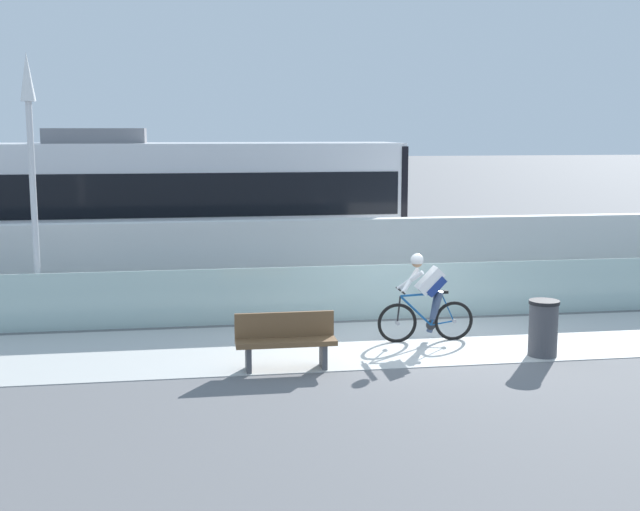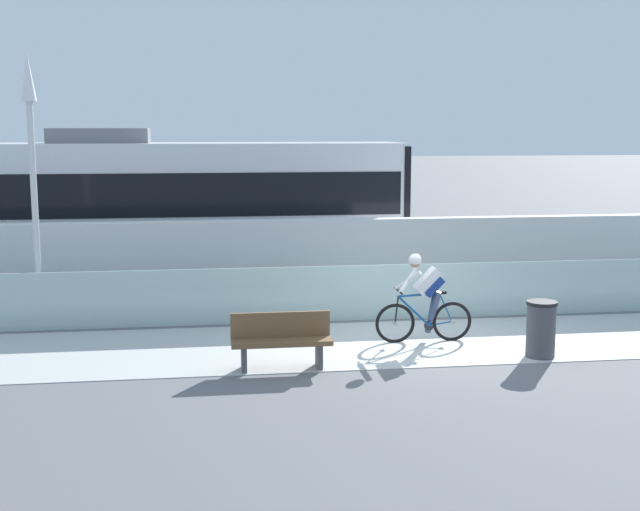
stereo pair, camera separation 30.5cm
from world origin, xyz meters
The scene contains 11 objects.
ground_plane centered at (0.00, 0.00, 0.00)m, with size 200.00×200.00×0.00m, color slate.
bike_path_deck centered at (0.00, 0.00, 0.01)m, with size 32.00×3.20×0.01m, color beige.
glass_parapet centered at (0.00, 1.85, 0.56)m, with size 32.00×0.05×1.11m, color #ADC6C1.
concrete_barrier_wall centered at (0.00, 3.65, 0.92)m, with size 32.00×0.36×1.84m, color silver.
tram_rail_near centered at (0.00, 6.13, 0.00)m, with size 32.00×0.08×0.01m, color #595654.
tram_rail_far centered at (0.00, 7.57, 0.00)m, with size 32.00×0.08×0.01m, color #595654.
tram centered at (-4.36, 6.85, 1.89)m, with size 11.06×2.54×3.81m.
cyclist_on_bike centered at (0.05, 0.00, 0.78)m, with size 1.77×0.58×1.61m.
lamp_post_antenna centered at (-7.00, 2.15, 3.29)m, with size 0.28×0.28×5.20m.
trash_bin centered at (1.72, -1.25, 0.48)m, with size 0.51×0.51×0.96m.
bench centered at (-2.64, -1.29, 0.48)m, with size 1.60×0.45×0.89m.
Camera 2 is at (-3.79, -14.01, 3.79)m, focal length 46.25 mm.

